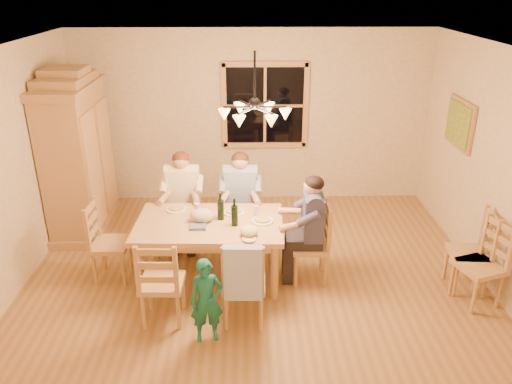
{
  "coord_description": "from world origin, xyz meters",
  "views": [
    {
      "loc": [
        -0.09,
        -5.1,
        3.37
      ],
      "look_at": [
        0.01,
        0.1,
        1.12
      ],
      "focal_mm": 35.0,
      "sensor_mm": 36.0,
      "label": 1
    }
  ],
  "objects_px": {
    "armoire": "(78,159)",
    "adult_plaid_man": "(240,189)",
    "chair_far_left": "(185,225)",
    "chair_near_left": "(163,295)",
    "chair_near_right": "(244,296)",
    "chair_spare_back": "(467,265)",
    "chair_end_left": "(112,255)",
    "wine_bottle_b": "(235,212)",
    "child": "(207,301)",
    "chandelier": "(255,112)",
    "adult_slate_man": "(311,216)",
    "chair_end_right": "(309,256)",
    "chair_far_right": "(241,225)",
    "dining_table": "(210,230)",
    "chair_spare_front": "(476,278)",
    "wine_bottle_a": "(221,206)",
    "adult_woman": "(182,188)"
  },
  "relations": [
    {
      "from": "armoire",
      "to": "adult_plaid_man",
      "type": "bearing_deg",
      "value": -14.45
    },
    {
      "from": "chair_far_left",
      "to": "chair_near_left",
      "type": "relative_size",
      "value": 1.0
    },
    {
      "from": "chair_near_right",
      "to": "chair_spare_back",
      "type": "distance_m",
      "value": 2.63
    },
    {
      "from": "chair_end_left",
      "to": "wine_bottle_b",
      "type": "bearing_deg",
      "value": 86.82
    },
    {
      "from": "child",
      "to": "chair_far_left",
      "type": "bearing_deg",
      "value": 92.05
    },
    {
      "from": "chandelier",
      "to": "chair_spare_back",
      "type": "xyz_separation_m",
      "value": [
        2.45,
        -0.19,
        -1.77
      ]
    },
    {
      "from": "chair_far_left",
      "to": "adult_slate_man",
      "type": "xyz_separation_m",
      "value": [
        1.58,
        -0.85,
        0.54
      ]
    },
    {
      "from": "chair_near_left",
      "to": "chair_end_right",
      "type": "height_order",
      "value": "same"
    },
    {
      "from": "chandelier",
      "to": "chair_far_right",
      "type": "xyz_separation_m",
      "value": [
        -0.17,
        0.87,
        -1.77
      ]
    },
    {
      "from": "chair_near_right",
      "to": "adult_slate_man",
      "type": "relative_size",
      "value": 1.13
    },
    {
      "from": "chair_far_right",
      "to": "dining_table",
      "type": "bearing_deg",
      "value": 67.62
    },
    {
      "from": "chair_near_right",
      "to": "chair_spare_back",
      "type": "xyz_separation_m",
      "value": [
        2.58,
        0.54,
        0.0
      ]
    },
    {
      "from": "child",
      "to": "chair_spare_front",
      "type": "xyz_separation_m",
      "value": [
        2.94,
        0.57,
        -0.15
      ]
    },
    {
      "from": "chair_spare_back",
      "to": "armoire",
      "type": "bearing_deg",
      "value": 75.22
    },
    {
      "from": "chair_near_left",
      "to": "wine_bottle_a",
      "type": "xyz_separation_m",
      "value": [
        0.58,
        0.86,
        0.62
      ]
    },
    {
      "from": "dining_table",
      "to": "chair_end_right",
      "type": "xyz_separation_m",
      "value": [
        1.18,
        -0.04,
        -0.35
      ]
    },
    {
      "from": "chair_near_left",
      "to": "chair_spare_back",
      "type": "distance_m",
      "value": 3.47
    },
    {
      "from": "chair_near_left",
      "to": "adult_plaid_man",
      "type": "height_order",
      "value": "adult_plaid_man"
    },
    {
      "from": "adult_woman",
      "to": "chair_spare_back",
      "type": "xyz_separation_m",
      "value": [
        3.38,
        -1.09,
        -0.54
      ]
    },
    {
      "from": "chair_near_left",
      "to": "wine_bottle_b",
      "type": "height_order",
      "value": "wine_bottle_b"
    },
    {
      "from": "chair_end_left",
      "to": "child",
      "type": "relative_size",
      "value": 1.1
    },
    {
      "from": "chair_end_left",
      "to": "child",
      "type": "height_order",
      "value": "chair_end_left"
    },
    {
      "from": "armoire",
      "to": "chair_end_left",
      "type": "distance_m",
      "value": 1.69
    },
    {
      "from": "dining_table",
      "to": "child",
      "type": "distance_m",
      "value": 1.13
    },
    {
      "from": "armoire",
      "to": "wine_bottle_a",
      "type": "bearing_deg",
      "value": -32.76
    },
    {
      "from": "chair_end_right",
      "to": "chandelier",
      "type": "bearing_deg",
      "value": 95.57
    },
    {
      "from": "chair_end_right",
      "to": "child",
      "type": "distance_m",
      "value": 1.58
    },
    {
      "from": "chair_spare_front",
      "to": "chandelier",
      "type": "bearing_deg",
      "value": 61.04
    },
    {
      "from": "chair_far_left",
      "to": "chair_end_left",
      "type": "height_order",
      "value": "same"
    },
    {
      "from": "armoire",
      "to": "adult_slate_man",
      "type": "bearing_deg",
      "value": -24.62
    },
    {
      "from": "adult_plaid_man",
      "to": "wine_bottle_a",
      "type": "distance_m",
      "value": 0.76
    },
    {
      "from": "chair_near_left",
      "to": "adult_woman",
      "type": "bearing_deg",
      "value": 90.0
    },
    {
      "from": "chair_spare_back",
      "to": "wine_bottle_a",
      "type": "bearing_deg",
      "value": 87.03
    },
    {
      "from": "chair_far_left",
      "to": "child",
      "type": "xyz_separation_m",
      "value": [
        0.44,
        -1.93,
        0.15
      ]
    },
    {
      "from": "chandelier",
      "to": "armoire",
      "type": "bearing_deg",
      "value": 149.05
    },
    {
      "from": "adult_plaid_man",
      "to": "child",
      "type": "relative_size",
      "value": 0.97
    },
    {
      "from": "chair_end_right",
      "to": "chair_far_left",
      "type": "bearing_deg",
      "value": 63.43
    },
    {
      "from": "chandelier",
      "to": "child",
      "type": "bearing_deg",
      "value": -115.49
    },
    {
      "from": "chair_far_right",
      "to": "child",
      "type": "xyz_separation_m",
      "value": [
        -0.32,
        -1.91,
        0.15
      ]
    },
    {
      "from": "dining_table",
      "to": "adult_woman",
      "type": "relative_size",
      "value": 1.98
    },
    {
      "from": "chair_near_left",
      "to": "adult_plaid_man",
      "type": "distance_m",
      "value": 1.86
    },
    {
      "from": "adult_slate_man",
      "to": "adult_woman",
      "type": "bearing_deg",
      "value": 63.43
    },
    {
      "from": "wine_bottle_a",
      "to": "child",
      "type": "xyz_separation_m",
      "value": [
        -0.1,
        -1.18,
        -0.47
      ]
    },
    {
      "from": "armoire",
      "to": "dining_table",
      "type": "distance_m",
      "value": 2.37
    },
    {
      "from": "chair_end_right",
      "to": "adult_woman",
      "type": "xyz_separation_m",
      "value": [
        -1.58,
        0.85,
        0.54
      ]
    },
    {
      "from": "chair_end_left",
      "to": "chair_spare_back",
      "type": "relative_size",
      "value": 1.0
    },
    {
      "from": "chair_end_right",
      "to": "adult_woman",
      "type": "height_order",
      "value": "adult_woman"
    },
    {
      "from": "chair_end_left",
      "to": "wine_bottle_b",
      "type": "distance_m",
      "value": 1.61
    },
    {
      "from": "chair_near_left",
      "to": "wine_bottle_b",
      "type": "bearing_deg",
      "value": 44.84
    },
    {
      "from": "dining_table",
      "to": "chair_end_left",
      "type": "bearing_deg",
      "value": 178.22
    }
  ]
}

